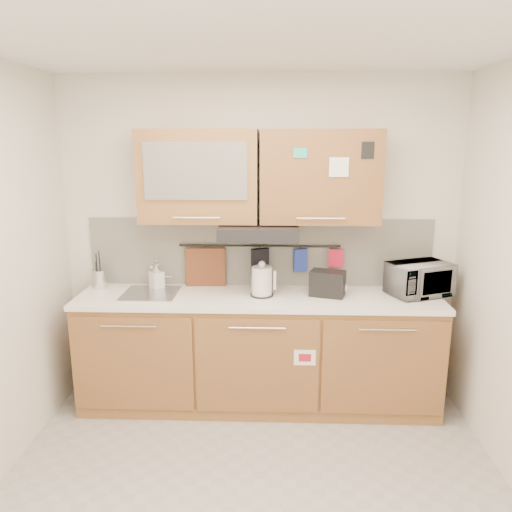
{
  "coord_description": "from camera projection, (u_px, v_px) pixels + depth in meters",
  "views": [
    {
      "loc": [
        0.12,
        -2.51,
        2.12
      ],
      "look_at": [
        -0.01,
        1.05,
        1.27
      ],
      "focal_mm": 35.0,
      "sensor_mm": 36.0,
      "label": 1
    }
  ],
  "objects": [
    {
      "name": "cutting_board",
      "position": [
        206.0,
        272.0,
        4.1
      ],
      "size": [
        0.33,
        0.04,
        0.41
      ],
      "primitive_type": "cube",
      "rotation": [
        0.0,
        0.0,
        0.04
      ],
      "color": "brown",
      "rests_on": "utensil_rail"
    },
    {
      "name": "upper_cabinets",
      "position": [
        259.0,
        176.0,
        3.8
      ],
      "size": [
        1.82,
        0.37,
        0.7
      ],
      "color": "#AC783D",
      "rests_on": "wall_back"
    },
    {
      "name": "toaster",
      "position": [
        328.0,
        283.0,
        3.85
      ],
      "size": [
        0.29,
        0.23,
        0.2
      ],
      "rotation": [
        0.0,
        0.0,
        -0.3
      ],
      "color": "black",
      "rests_on": "countertop"
    },
    {
      "name": "oven_mitt",
      "position": [
        300.0,
        260.0,
        4.05
      ],
      "size": [
        0.11,
        0.06,
        0.18
      ],
      "primitive_type": "cube",
      "rotation": [
        0.0,
        0.0,
        0.3
      ],
      "color": "#213499",
      "rests_on": "utensil_rail"
    },
    {
      "name": "range_hood",
      "position": [
        259.0,
        231.0,
        3.82
      ],
      "size": [
        0.6,
        0.46,
        0.1
      ],
      "primitive_type": "cube",
      "color": "black",
      "rests_on": "upper_cabinets"
    },
    {
      "name": "ceiling",
      "position": [
        251.0,
        32.0,
        2.33
      ],
      "size": [
        3.2,
        3.2,
        0.0
      ],
      "primitive_type": "plane",
      "rotation": [
        3.14,
        0.0,
        0.0
      ],
      "color": "white",
      "rests_on": "wall_back"
    },
    {
      "name": "base_cabinet",
      "position": [
        258.0,
        357.0,
        4.0
      ],
      "size": [
        2.8,
        0.64,
        0.88
      ],
      "color": "#AC783D",
      "rests_on": "floor"
    },
    {
      "name": "utensil_crock",
      "position": [
        100.0,
        278.0,
        4.06
      ],
      "size": [
        0.13,
        0.13,
        0.31
      ],
      "rotation": [
        0.0,
        0.0,
        -0.04
      ],
      "color": "silver",
      "rests_on": "countertop"
    },
    {
      "name": "microwave",
      "position": [
        419.0,
        279.0,
        3.87
      ],
      "size": [
        0.54,
        0.46,
        0.25
      ],
      "primitive_type": "imported",
      "rotation": [
        0.0,
        0.0,
        0.4
      ],
      "color": "#999999",
      "rests_on": "countertop"
    },
    {
      "name": "wall_back",
      "position": [
        260.0,
        240.0,
        4.09
      ],
      "size": [
        3.2,
        0.0,
        3.2
      ],
      "primitive_type": "plane",
      "rotation": [
        1.57,
        0.0,
        0.0
      ],
      "color": "silver",
      "rests_on": "ground"
    },
    {
      "name": "sink",
      "position": [
        151.0,
        293.0,
        3.92
      ],
      "size": [
        0.42,
        0.4,
        0.26
      ],
      "color": "silver",
      "rests_on": "countertop"
    },
    {
      "name": "countertop",
      "position": [
        258.0,
        298.0,
        3.88
      ],
      "size": [
        2.82,
        0.62,
        0.04
      ],
      "primitive_type": "cube",
      "color": "white",
      "rests_on": "base_cabinet"
    },
    {
      "name": "kettle",
      "position": [
        262.0,
        282.0,
        3.85
      ],
      "size": [
        0.2,
        0.18,
        0.28
      ],
      "rotation": [
        0.0,
        0.0,
        0.05
      ],
      "color": "silver",
      "rests_on": "countertop"
    },
    {
      "name": "pot_holder",
      "position": [
        336.0,
        258.0,
        4.04
      ],
      "size": [
        0.12,
        0.04,
        0.15
      ],
      "primitive_type": "cube",
      "rotation": [
        0.0,
        0.0,
        -0.18
      ],
      "color": "red",
      "rests_on": "utensil_rail"
    },
    {
      "name": "dark_pouch",
      "position": [
        260.0,
        262.0,
        4.07
      ],
      "size": [
        0.15,
        0.1,
        0.23
      ],
      "primitive_type": "cube",
      "rotation": [
        0.0,
        0.0,
        0.43
      ],
      "color": "black",
      "rests_on": "utensil_rail"
    },
    {
      "name": "floor",
      "position": [
        252.0,
        507.0,
        2.93
      ],
      "size": [
        3.2,
        3.2,
        0.0
      ],
      "primitive_type": "plane",
      "color": "#9E9993",
      "rests_on": "ground"
    },
    {
      "name": "utensil_rail",
      "position": [
        260.0,
        246.0,
        4.05
      ],
      "size": [
        1.3,
        0.02,
        0.02
      ],
      "primitive_type": "cylinder",
      "rotation": [
        0.0,
        1.57,
        0.0
      ],
      "color": "black",
      "rests_on": "backsplash"
    },
    {
      "name": "backsplash",
      "position": [
        260.0,
        252.0,
        4.1
      ],
      "size": [
        2.8,
        0.02,
        0.56
      ],
      "primitive_type": "cube",
      "color": "silver",
      "rests_on": "countertop"
    },
    {
      "name": "soap_bottle",
      "position": [
        157.0,
        276.0,
        4.04
      ],
      "size": [
        0.14,
        0.14,
        0.21
      ],
      "primitive_type": "imported",
      "rotation": [
        0.0,
        0.0,
        0.76
      ],
      "color": "#999999",
      "rests_on": "countertop"
    }
  ]
}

